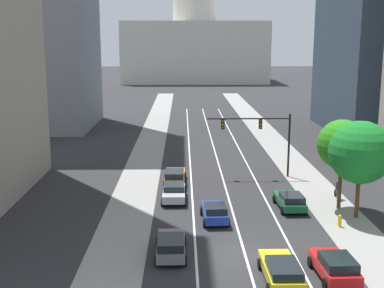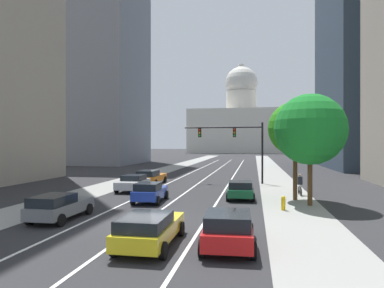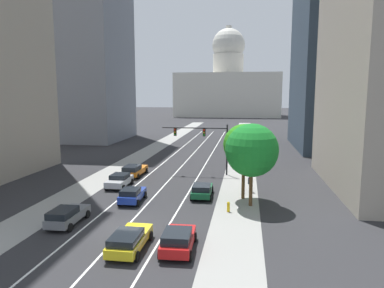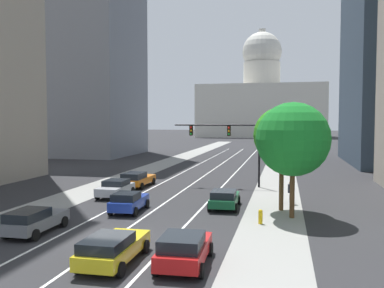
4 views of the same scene
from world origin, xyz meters
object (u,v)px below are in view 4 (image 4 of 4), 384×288
at_px(car_blue, 129,201).
at_px(car_orange, 137,179).
at_px(car_yellow, 113,248).
at_px(street_tree_mid_right, 293,139).
at_px(street_tree_near_right, 282,136).
at_px(car_green, 224,198).
at_px(capitol_building, 261,103).
at_px(cyclist, 290,193).
at_px(car_gray, 34,220).
at_px(fire_hydrant, 260,216).
at_px(car_silver, 116,188).
at_px(traffic_signal_mast, 231,138).
at_px(car_red, 184,249).

relative_size(car_blue, car_orange, 0.85).
bearing_deg(car_orange, car_yellow, -161.34).
xyz_separation_m(street_tree_mid_right, street_tree_near_right, (-0.71, 2.18, 0.15)).
relative_size(car_green, car_yellow, 0.96).
relative_size(car_orange, car_yellow, 1.03).
bearing_deg(car_yellow, capitol_building, 0.11).
bearing_deg(cyclist, street_tree_near_right, 163.35).
distance_m(car_green, car_gray, 13.04).
bearing_deg(cyclist, car_green, 117.57).
relative_size(car_blue, fire_hydrant, 4.50).
height_order(car_green, street_tree_mid_right, street_tree_mid_right).
xyz_separation_m(car_green, cyclist, (4.65, 2.62, 0.13)).
xyz_separation_m(car_blue, car_silver, (-3.14, 5.11, -0.00)).
bearing_deg(car_yellow, cyclist, -27.59).
relative_size(car_yellow, street_tree_mid_right, 0.62).
bearing_deg(car_green, street_tree_near_right, -89.59).
distance_m(car_orange, cyclist, 14.92).
height_order(capitol_building, traffic_signal_mast, capitol_building).
bearing_deg(car_blue, cyclist, -66.58).
bearing_deg(street_tree_near_right, car_blue, -164.36).
bearing_deg(car_red, car_yellow, 95.03).
xyz_separation_m(capitol_building, car_green, (4.71, -130.24, -12.23)).
bearing_deg(cyclist, car_red, 160.81).
bearing_deg(capitol_building, car_silver, -92.11).
height_order(car_blue, car_silver, car_blue).
height_order(car_gray, car_silver, car_gray).
xyz_separation_m(car_blue, car_red, (6.27, -9.51, 0.04)).
height_order(car_gray, street_tree_near_right, street_tree_near_right).
relative_size(car_silver, car_red, 0.98).
height_order(capitol_building, car_silver, capitol_building).
height_order(capitol_building, fire_hydrant, capitol_building).
xyz_separation_m(traffic_signal_mast, street_tree_mid_right, (5.53, -11.97, 0.51)).
bearing_deg(car_green, traffic_signal_mast, 2.71).
bearing_deg(cyclist, capitol_building, 2.42).
bearing_deg(car_green, car_blue, 111.40).
relative_size(car_red, cyclist, 2.47).
distance_m(car_yellow, traffic_signal_mast, 23.03).
height_order(car_red, car_yellow, car_red).
distance_m(car_orange, fire_hydrant, 16.84).
bearing_deg(traffic_signal_mast, car_gray, -114.36).
xyz_separation_m(car_silver, street_tree_near_right, (13.42, -2.24, 4.53)).
height_order(car_green, car_yellow, car_yellow).
relative_size(car_yellow, street_tree_near_right, 0.64).
bearing_deg(traffic_signal_mast, street_tree_near_right, -63.78).
bearing_deg(car_yellow, car_blue, 16.99).
relative_size(car_blue, cyclist, 2.38).
height_order(car_silver, street_tree_near_right, street_tree_near_right).
relative_size(car_red, traffic_signal_mast, 0.51).
xyz_separation_m(capitol_building, car_orange, (-4.71, -122.69, -12.18)).
distance_m(car_blue, fire_hydrant, 9.18).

